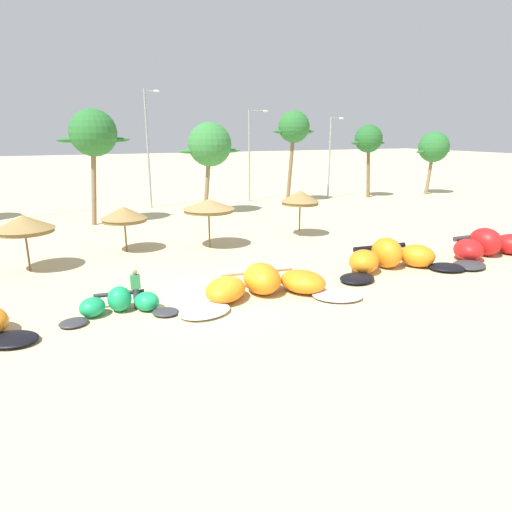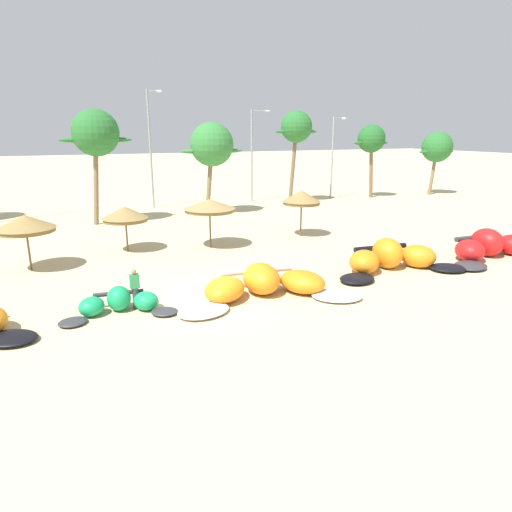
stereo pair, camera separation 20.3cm
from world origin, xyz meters
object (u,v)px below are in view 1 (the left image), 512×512
(palm_left_of_gap, at_px, (93,134))
(palm_right, at_px, (434,147))
(palm_center_right, at_px, (294,128))
(beach_umbrella_near_van, at_px, (24,224))
(lamppost_east_center, at_px, (251,150))
(beach_umbrella_near_palms, at_px, (209,206))
(kite_left, at_px, (120,304))
(palm_center_left, at_px, (210,145))
(beach_umbrella_middle, at_px, (124,214))
(palm_right_of_gap, at_px, (369,140))
(kite_left_of_center, at_px, (265,285))
(kite_center, at_px, (391,258))
(beach_umbrella_outermost, at_px, (300,197))
(person_near_kites, at_px, (136,289))
(lamppost_east, at_px, (331,153))
(lamppost_west_center, at_px, (149,145))
(kite_right_of_center, at_px, (491,247))

(palm_left_of_gap, relative_size, palm_right, 1.23)
(palm_left_of_gap, distance_m, palm_center_right, 18.66)
(beach_umbrella_near_van, xyz_separation_m, lamppost_east_center, (19.65, 16.78, 2.58))
(beach_umbrella_near_palms, xyz_separation_m, palm_right, (30.17, 12.53, 2.53))
(kite_left, height_order, palm_center_left, palm_center_left)
(palm_left_of_gap, bearing_deg, palm_center_right, 10.43)
(palm_center_right, xyz_separation_m, lamppost_east_center, (-3.30, 2.58, -2.09))
(beach_umbrella_near_palms, relative_size, palm_center_right, 0.36)
(beach_umbrella_near_van, bearing_deg, palm_center_right, 31.74)
(beach_umbrella_middle, height_order, palm_center_right, palm_center_right)
(lamppost_east_center, bearing_deg, palm_right_of_gap, -13.18)
(beach_umbrella_near_van, xyz_separation_m, palm_right, (39.93, 13.24, 2.68))
(beach_umbrella_near_van, bearing_deg, kite_left, -66.06)
(palm_right_of_gap, xyz_separation_m, lamppost_east_center, (-11.97, 2.80, -0.96))
(kite_left_of_center, height_order, kite_center, kite_center)
(kite_center, distance_m, lamppost_east_center, 24.73)
(beach_umbrella_outermost, bearing_deg, kite_left_of_center, -127.13)
(person_near_kites, relative_size, palm_center_left, 0.22)
(kite_left, relative_size, beach_umbrella_near_palms, 1.47)
(palm_right, xyz_separation_m, lamppost_east, (-12.09, 1.86, -0.48))
(kite_left_of_center, relative_size, beach_umbrella_middle, 3.06)
(kite_center, distance_m, palm_right_of_gap, 26.62)
(person_near_kites, distance_m, palm_center_left, 21.54)
(palm_right_of_gap, relative_size, palm_right, 1.10)
(beach_umbrella_near_palms, relative_size, palm_left_of_gap, 0.37)
(kite_left_of_center, bearing_deg, beach_umbrella_outermost, 52.87)
(beach_umbrella_near_van, xyz_separation_m, person_near_kites, (3.99, -7.32, -1.58))
(kite_left, relative_size, lamppost_east_center, 0.51)
(palm_center_left, height_order, palm_right_of_gap, palm_center_left)
(kite_left, distance_m, palm_left_of_gap, 19.38)
(beach_umbrella_middle, relative_size, lamppost_east_center, 0.30)
(palm_right, relative_size, lamppost_west_center, 0.66)
(kite_right_of_center, xyz_separation_m, beach_umbrella_near_van, (-23.29, 7.84, 1.80))
(person_near_kites, bearing_deg, beach_umbrella_outermost, 34.58)
(kite_left_of_center, xyz_separation_m, lamppost_east, (18.64, 23.26, 4.10))
(kite_left_of_center, relative_size, kite_right_of_center, 1.04)
(person_near_kites, height_order, palm_right_of_gap, palm_right_of_gap)
(palm_center_left, distance_m, lamppost_east, 14.81)
(kite_center, height_order, person_near_kites, person_near_kites)
(palm_right, bearing_deg, lamppost_west_center, 173.40)
(kite_left, bearing_deg, kite_left_of_center, -6.43)
(lamppost_east, bearing_deg, kite_right_of_center, -101.23)
(kite_left, bearing_deg, beach_umbrella_middle, 79.61)
(kite_center, bearing_deg, kite_left, -179.49)
(lamppost_west_center, bearing_deg, lamppost_east, -5.15)
(kite_center, distance_m, lamppost_east, 25.43)
(kite_left_of_center, height_order, person_near_kites, person_near_kites)
(beach_umbrella_near_van, bearing_deg, person_near_kites, -61.39)
(beach_umbrella_near_van, xyz_separation_m, beach_umbrella_middle, (5.04, 1.83, -0.19))
(kite_right_of_center, xyz_separation_m, lamppost_west_center, (-13.58, 24.58, 5.05))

